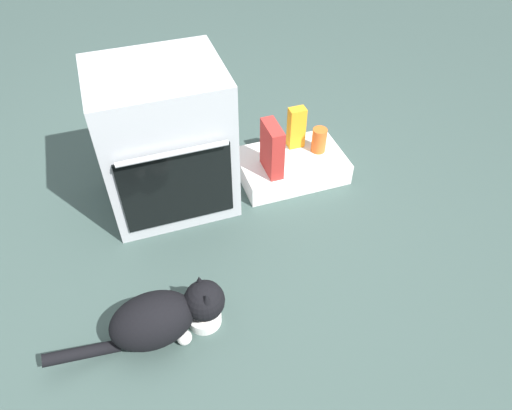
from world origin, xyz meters
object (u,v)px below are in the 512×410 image
at_px(cat, 163,317).
at_px(sauce_jar, 319,140).
at_px(juice_carton, 296,128).
at_px(pantry_cabinet, 291,166).
at_px(oven, 165,141).
at_px(cereal_box, 272,149).
at_px(food_bowl, 204,317).

relative_size(cat, sauce_jar, 5.18).
bearing_deg(juice_carton, pantry_cabinet, -122.91).
distance_m(pantry_cabinet, juice_carton, 0.21).
xyz_separation_m(cat, sauce_jar, (1.02, 0.78, 0.06)).
distance_m(oven, cereal_box, 0.54).
bearing_deg(oven, food_bowl, -92.27).
height_order(sauce_jar, juice_carton, juice_carton).
bearing_deg(oven, cereal_box, -10.65).
bearing_deg(cat, juice_carton, 40.03).
height_order(food_bowl, juice_carton, juice_carton).
xyz_separation_m(food_bowl, cereal_box, (0.55, 0.70, 0.23)).
bearing_deg(oven, sauce_jar, -1.53).
bearing_deg(cat, sauce_jar, 34.16).
height_order(cat, cereal_box, cereal_box).
relative_size(food_bowl, sauce_jar, 1.02).
bearing_deg(cat, food_bowl, -0.00).
xyz_separation_m(pantry_cabinet, juice_carton, (0.06, 0.09, 0.18)).
height_order(oven, pantry_cabinet, oven).
relative_size(oven, food_bowl, 5.21).
height_order(pantry_cabinet, cat, cat).
height_order(pantry_cabinet, food_bowl, pantry_cabinet).
xyz_separation_m(cat, juice_carton, (0.92, 0.87, 0.11)).
relative_size(oven, sauce_jar, 5.32).
height_order(oven, sauce_jar, oven).
distance_m(oven, food_bowl, 0.87).
bearing_deg(pantry_cabinet, sauce_jar, 2.79).
bearing_deg(food_bowl, pantry_cabinet, 47.85).
bearing_deg(sauce_jar, cereal_box, -165.96).
height_order(oven, cat, oven).
bearing_deg(cat, oven, 73.02).
xyz_separation_m(oven, pantry_cabinet, (0.66, -0.03, -0.31)).
bearing_deg(sauce_jar, food_bowl, -137.86).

